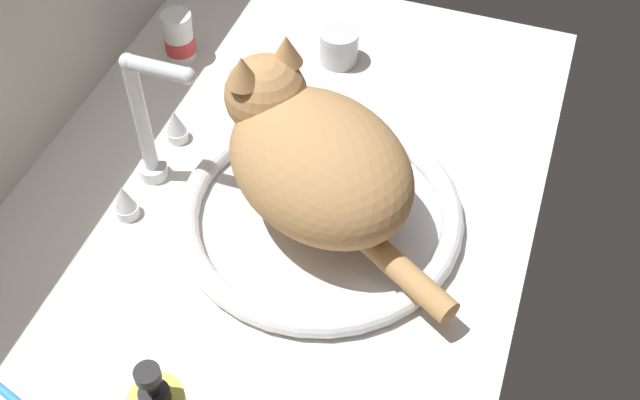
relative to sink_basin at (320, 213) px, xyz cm
name	(u,v)px	position (x,y,z in cm)	size (l,w,h in cm)	color
countertop	(272,210)	(0.61, 7.15, -2.80)	(101.92, 69.15, 3.00)	silver
backsplash_wall	(5,40)	(0.61, 42.93, 17.03)	(101.92, 2.40, 42.66)	beige
sink_basin	(320,213)	(0.00, 0.00, 0.00)	(37.85, 37.85, 2.93)	white
faucet	(150,133)	(0.00, 23.78, 7.15)	(18.40, 10.99, 21.32)	silver
cat	(310,154)	(0.94, 1.57, 9.74)	(30.62, 37.16, 19.61)	tan
metal_jar	(339,46)	(32.25, 8.01, 1.52)	(6.29, 6.29, 5.62)	#B2B5BA
pill_bottle	(179,38)	(24.73, 32.18, 2.51)	(4.87, 4.87, 8.22)	white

